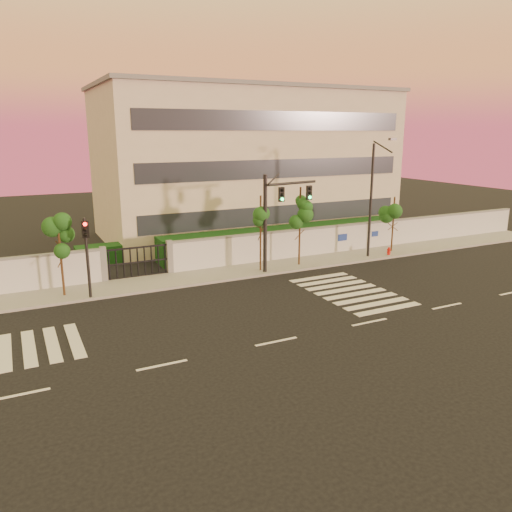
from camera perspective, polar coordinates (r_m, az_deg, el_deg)
The scene contains 14 objects.
ground at distance 21.62m, azimuth 2.33°, elevation -9.75°, with size 120.00×120.00×0.00m, color black.
sidewalk at distance 30.66m, azimuth -7.15°, elevation -2.45°, with size 60.00×3.00×0.15m, color gray.
perimeter_wall at distance 31.80m, azimuth -7.93°, elevation -0.02°, with size 60.00×0.36×2.20m.
hedge_row at distance 34.72m, azimuth -7.71°, elevation 0.75°, with size 41.00×4.25×1.80m.
institutional_building at distance 43.55m, azimuth -1.17°, elevation 10.65°, with size 24.40×12.40×12.25m.
road_markings at distance 24.16m, azimuth -5.32°, elevation -7.15°, with size 57.00×7.62×0.02m.
street_tree_c at distance 28.16m, azimuth -21.55°, elevation 1.99°, with size 1.55×1.23×4.51m.
street_tree_d at distance 31.09m, azimuth 0.55°, elevation 4.56°, with size 1.43×1.14×4.90m.
street_tree_e at distance 32.53m, azimuth 5.08°, elevation 5.41°, with size 1.52×1.21×5.27m.
street_tree_f at distance 37.65m, azimuth 15.48°, elevation 4.88°, with size 1.46×1.16×4.16m.
traffic_signal_main at distance 30.98m, azimuth 2.35°, elevation 5.13°, with size 3.91×0.86×6.22m.
traffic_signal_secondary at distance 27.36m, azimuth -18.78°, elevation 0.81°, with size 0.34×0.34×4.43m.
streetlight_east at distance 35.32m, azimuth 13.20°, elevation 6.81°, with size 0.50×2.00×8.33m.
fire_hydrant at distance 36.93m, azimuth 14.93°, elevation 0.45°, with size 0.28×0.26×0.71m.
Camera 1 is at (-9.59, -17.31, 8.71)m, focal length 35.00 mm.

